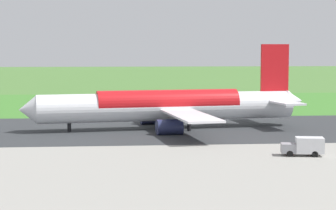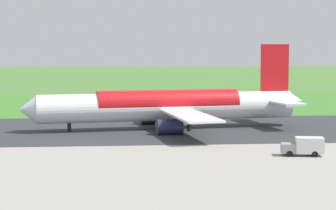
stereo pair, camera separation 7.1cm
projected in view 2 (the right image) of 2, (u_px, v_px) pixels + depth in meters
ground_plane at (207, 129)px, 114.82m from camera, size 800.00×800.00×0.00m
runway_asphalt at (207, 128)px, 114.82m from camera, size 600.00×39.02×0.06m
apron_concrete at (297, 205)px, 58.52m from camera, size 440.00×110.00×0.05m
grass_verge_foreground at (180, 105)px, 163.65m from camera, size 600.00×80.00×0.04m
airliner_main at (170, 106)px, 113.87m from camera, size 54.07×44.41×15.88m
service_truck_baggage at (304, 146)px, 85.22m from camera, size 6.11×3.27×2.65m
no_stopping_sign at (108, 100)px, 162.02m from camera, size 0.60×0.10×2.38m
traffic_cone_orange at (84, 105)px, 161.05m from camera, size 0.40×0.40×0.55m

